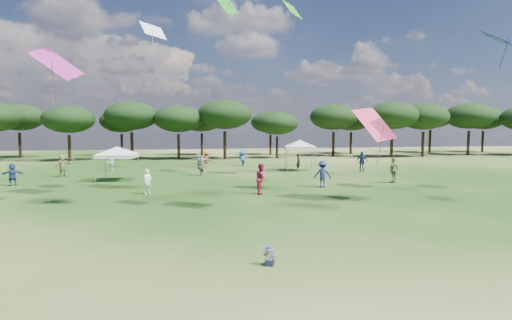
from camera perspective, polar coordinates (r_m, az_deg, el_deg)
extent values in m
plane|color=#244815|center=(11.44, 5.06, -16.58)|extent=(140.00, 140.00, 0.00)
cylinder|color=black|center=(56.07, -23.61, 1.46)|extent=(0.36, 0.36, 3.14)
ellipsoid|color=black|center=(56.02, -23.72, 5.00)|extent=(6.11, 6.11, 3.29)
cylinder|color=black|center=(56.41, -16.20, 1.84)|extent=(0.40, 0.40, 3.46)
ellipsoid|color=black|center=(56.37, -16.29, 5.71)|extent=(6.73, 6.73, 3.63)
cylinder|color=black|center=(54.97, -10.28, 1.74)|extent=(0.37, 0.37, 3.21)
ellipsoid|color=black|center=(54.92, -10.33, 5.43)|extent=(6.24, 6.24, 3.36)
cylinder|color=black|center=(54.85, -4.17, 1.98)|extent=(0.41, 0.41, 3.56)
ellipsoid|color=black|center=(54.83, -4.19, 6.07)|extent=(6.91, 6.91, 3.73)
cylinder|color=black|center=(56.40, 2.82, 1.71)|extent=(0.33, 0.33, 2.88)
ellipsoid|color=black|center=(56.34, 2.83, 4.93)|extent=(5.60, 5.60, 3.02)
cylinder|color=black|center=(61.34, 10.27, 2.12)|extent=(0.39, 0.39, 3.44)
ellipsoid|color=black|center=(61.31, 10.32, 5.66)|extent=(6.69, 6.69, 3.60)
cylinder|color=black|center=(60.60, 17.64, 2.00)|extent=(0.40, 0.40, 3.53)
ellipsoid|color=black|center=(60.58, 17.72, 5.68)|extent=(6.86, 6.86, 3.70)
cylinder|color=black|center=(63.40, 21.35, 1.98)|extent=(0.40, 0.40, 3.47)
ellipsoid|color=black|center=(63.38, 21.44, 5.42)|extent=(6.74, 6.74, 3.63)
cylinder|color=black|center=(69.91, 26.46, 2.06)|extent=(0.41, 0.41, 3.57)
ellipsoid|color=black|center=(69.89, 26.57, 5.28)|extent=(6.94, 6.94, 3.74)
cylinder|color=black|center=(65.19, -28.95, 1.74)|extent=(0.39, 0.39, 3.37)
ellipsoid|color=black|center=(65.16, -29.07, 5.00)|extent=(6.54, 6.54, 3.53)
cylinder|color=black|center=(64.10, -17.45, 1.94)|extent=(0.36, 0.36, 3.11)
ellipsoid|color=black|center=(64.05, -17.52, 5.00)|extent=(6.05, 6.05, 3.26)
cylinder|color=black|center=(62.96, -7.23, 2.11)|extent=(0.37, 0.37, 3.20)
ellipsoid|color=black|center=(62.92, -7.26, 5.31)|extent=(6.21, 6.21, 3.35)
cylinder|color=black|center=(63.19, 1.93, 2.05)|extent=(0.34, 0.34, 2.99)
ellipsoid|color=black|center=(63.14, 1.94, 5.04)|extent=(5.81, 5.81, 3.13)
cylinder|color=black|center=(67.51, 12.53, 2.24)|extent=(0.38, 0.38, 3.31)
ellipsoid|color=black|center=(67.47, 12.58, 5.33)|extent=(6.43, 6.43, 3.47)
cylinder|color=black|center=(74.27, 22.18, 2.33)|extent=(0.42, 0.42, 3.64)
ellipsoid|color=black|center=(74.26, 22.27, 5.41)|extent=(7.06, 7.06, 3.81)
cylinder|color=black|center=(79.09, 27.97, 2.18)|extent=(0.40, 0.40, 3.46)
ellipsoid|color=black|center=(79.07, 28.07, 4.94)|extent=(6.72, 6.72, 3.62)
cylinder|color=gray|center=(33.33, -20.68, -1.25)|extent=(0.06, 0.06, 1.94)
cylinder|color=gray|center=(32.65, -16.39, -1.26)|extent=(0.06, 0.06, 1.94)
cylinder|color=gray|center=(35.77, -19.46, -0.85)|extent=(0.06, 0.06, 1.94)
cylinder|color=gray|center=(35.15, -15.44, -0.85)|extent=(0.06, 0.06, 1.94)
cube|color=silver|center=(34.13, -18.03, 0.49)|extent=(3.05, 3.05, 0.25)
pyramid|color=silver|center=(34.09, -18.06, 1.71)|extent=(5.50, 5.50, 0.60)
cylinder|color=gray|center=(38.78, 4.21, -0.02)|extent=(0.06, 0.06, 2.22)
cylinder|color=gray|center=(39.06, 7.96, -0.02)|extent=(0.06, 0.06, 2.22)
cylinder|color=gray|center=(41.32, 3.93, 0.26)|extent=(0.06, 0.06, 2.22)
cylinder|color=gray|center=(41.59, 7.45, 0.26)|extent=(0.06, 0.06, 2.22)
cube|color=silver|center=(40.10, 5.90, 1.63)|extent=(3.16, 3.16, 0.25)
pyramid|color=silver|center=(40.07, 5.91, 2.67)|extent=(5.44, 5.44, 0.60)
cube|color=#151D30|center=(13.01, 1.79, -13.50)|extent=(0.31, 0.31, 0.19)
cube|color=#151D30|center=(13.20, 1.54, -13.43)|extent=(0.16, 0.24, 0.10)
cube|color=#151D30|center=(13.18, 2.27, -13.46)|extent=(0.16, 0.24, 0.10)
cube|color=white|center=(12.95, 1.79, -12.63)|extent=(0.28, 0.24, 0.24)
cylinder|color=white|center=(13.03, 1.17, -12.52)|extent=(0.16, 0.25, 0.15)
cylinder|color=white|center=(12.99, 2.51, -12.58)|extent=(0.16, 0.25, 0.15)
sphere|color=#E0B293|center=(12.90, 1.79, -11.93)|extent=(0.17, 0.17, 0.17)
cone|color=#5163BE|center=(12.89, 1.80, -11.76)|extent=(0.28, 0.28, 0.03)
cylinder|color=#5163BE|center=(12.88, 1.80, -11.60)|extent=(0.18, 0.18, 0.07)
imported|color=white|center=(42.14, -18.84, -0.26)|extent=(0.98, 1.03, 1.67)
imported|color=#285579|center=(44.85, -1.85, 0.38)|extent=(2.01, 2.15, 1.89)
imported|color=#4F4E54|center=(36.40, -7.35, -0.73)|extent=(2.11, 1.51, 1.71)
imported|color=#A11A3C|center=(26.09, 0.76, -2.51)|extent=(0.88, 1.04, 1.90)
imported|color=navy|center=(29.36, 8.84, -1.87)|extent=(1.28, 0.87, 1.82)
imported|color=#953918|center=(43.71, -6.69, 0.07)|extent=(1.07, 0.64, 1.62)
imported|color=white|center=(26.89, -14.23, -2.82)|extent=(0.67, 0.64, 1.55)
imported|color=#938750|center=(38.64, -24.39, -0.64)|extent=(1.64, 1.67, 1.92)
imported|color=#2D2C31|center=(40.33, 5.67, -0.31)|extent=(0.49, 0.64, 1.58)
imported|color=navy|center=(40.64, 13.96, -0.19)|extent=(1.07, 1.11, 1.86)
imported|color=navy|center=(34.39, -29.72, -1.68)|extent=(1.54, 0.80, 1.58)
imported|color=olive|center=(32.92, 17.88, -1.30)|extent=(1.18, 0.95, 1.88)
plane|color=#9B267F|center=(23.52, -25.01, 11.57)|extent=(2.45, 2.15, 1.97)
plane|color=white|center=(27.15, -13.55, 16.45)|extent=(1.98, 2.07, 1.32)
plane|color=#1626AB|center=(30.52, 29.51, 13.87)|extent=(2.54, 2.62, 1.19)
plane|color=#1A831F|center=(40.28, -4.00, 20.03)|extent=(2.65, 1.92, 2.33)
plane|color=green|center=(36.62, 4.86, 19.36)|extent=(1.99, 2.28, 1.79)
plane|color=#D5355E|center=(24.12, 15.54, 4.64)|extent=(2.95, 2.40, 1.94)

